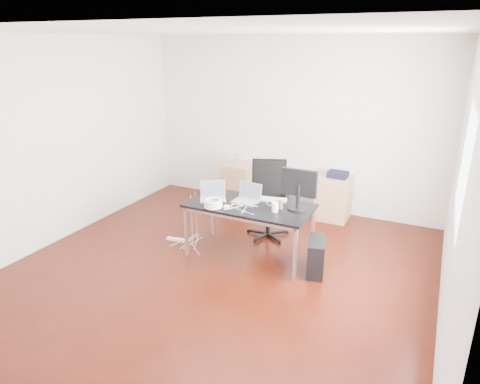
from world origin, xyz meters
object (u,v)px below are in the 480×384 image
at_px(desk, 250,208).
at_px(office_chair, 269,195).
at_px(filing_cabinet_left, 240,183).
at_px(filing_cabinet_right, 334,198).
at_px(pc_tower, 316,257).

distance_m(desk, office_chair, 0.75).
relative_size(filing_cabinet_left, filing_cabinet_right, 1.00).
xyz_separation_m(desk, pc_tower, (0.92, -0.05, -0.46)).
height_order(desk, filing_cabinet_left, desk).
height_order(filing_cabinet_right, pc_tower, filing_cabinet_right).
xyz_separation_m(office_chair, filing_cabinet_left, (-0.95, 1.00, -0.26)).
distance_m(office_chair, filing_cabinet_left, 1.40).
distance_m(filing_cabinet_left, pc_tower, 2.63).
xyz_separation_m(filing_cabinet_left, filing_cabinet_right, (1.66, 0.00, 0.00)).
bearing_deg(office_chair, filing_cabinet_left, 112.18).
xyz_separation_m(office_chair, filing_cabinet_right, (0.72, 1.00, -0.26)).
xyz_separation_m(desk, filing_cabinet_right, (0.68, 1.75, -0.33)).
bearing_deg(filing_cabinet_left, office_chair, -46.69).
distance_m(filing_cabinet_left, filing_cabinet_right, 1.66).
relative_size(filing_cabinet_right, pc_tower, 1.56).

